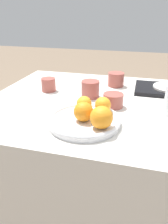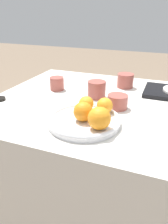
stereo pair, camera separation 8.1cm
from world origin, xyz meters
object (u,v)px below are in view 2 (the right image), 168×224
object	(u,v)px
cup_3	(118,102)
orange_3	(99,118)
orange_1	(86,104)
cup_0	(57,84)
cup_1	(125,81)
fruit_platter	(84,120)
orange_2	(104,106)
cup_2	(97,89)
orange_0	(83,112)

from	to	relation	value
cup_3	orange_3	bearing A→B (deg)	-91.96
orange_1	cup_0	distance (m)	0.35
orange_1	cup_1	distance (m)	0.42
orange_1	cup_3	bearing A→B (deg)	48.79
fruit_platter	cup_1	bearing A→B (deg)	83.65
orange_2	cup_0	distance (m)	0.40
cup_0	orange_2	bearing A→B (deg)	-35.06
fruit_platter	cup_0	size ratio (longest dim) A/B	3.74
fruit_platter	cup_3	world-z (taller)	cup_3
fruit_platter	cup_2	size ratio (longest dim) A/B	3.16
orange_3	cup_3	bearing A→B (deg)	88.04
orange_2	cup_1	world-z (taller)	orange_2
orange_0	cup_3	size ratio (longest dim) A/B	0.82
orange_1	cup_0	world-z (taller)	orange_1
orange_2	cup_3	distance (m)	0.12
orange_1	cup_1	world-z (taller)	orange_1
orange_0	cup_1	distance (m)	0.50
orange_3	orange_2	bearing A→B (deg)	99.89
cup_1	cup_3	distance (m)	0.30
cup_1	cup_2	distance (m)	0.23
orange_2	cup_3	world-z (taller)	orange_2
orange_0	cup_1	world-z (taller)	orange_0
orange_3	cup_3	distance (m)	0.24
fruit_platter	orange_3	xyz separation A→B (m)	(0.07, -0.05, 0.05)
orange_2	cup_2	world-z (taller)	orange_2
cup_3	fruit_platter	bearing A→B (deg)	-113.37
cup_2	orange_1	bearing A→B (deg)	-83.61
orange_2	cup_0	size ratio (longest dim) A/B	0.85
orange_0	orange_2	world-z (taller)	orange_0
orange_2	cup_0	xyz separation A→B (m)	(-0.33, 0.23, -0.02)
orange_3	cup_3	xyz separation A→B (m)	(0.01, 0.24, -0.03)
cup_1	cup_2	world-z (taller)	cup_2
orange_0	orange_1	size ratio (longest dim) A/B	1.19
cup_0	cup_1	xyz separation A→B (m)	(0.33, 0.17, 0.00)
orange_2	orange_0	bearing A→B (deg)	-119.33
orange_1	cup_0	xyz separation A→B (m)	(-0.26, 0.24, -0.02)
cup_0	cup_3	world-z (taller)	cup_0
orange_1	orange_2	size ratio (longest dim) A/B	0.96
cup_2	orange_0	bearing A→B (deg)	-81.45
orange_0	orange_2	distance (m)	0.10
fruit_platter	cup_0	bearing A→B (deg)	131.71
fruit_platter	orange_2	size ratio (longest dim) A/B	4.38
orange_1	orange_3	xyz separation A→B (m)	(0.09, -0.12, 0.01)
orange_3	cup_1	bearing A→B (deg)	92.21
orange_1	orange_3	size ratio (longest dim) A/B	0.77
orange_0	cup_0	size ratio (longest dim) A/B	0.97
orange_0	cup_1	bearing A→B (deg)	83.93
cup_2	cup_3	xyz separation A→B (m)	(0.13, -0.09, -0.01)
orange_2	cup_3	bearing A→B (deg)	74.72
cup_0	cup_1	size ratio (longest dim) A/B	0.84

